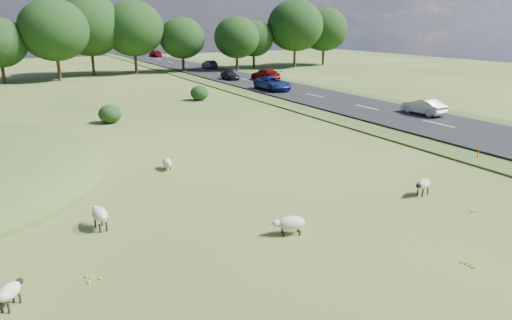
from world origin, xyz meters
The scene contains 16 objects.
ground centered at (0.00, 20.00, 0.00)m, with size 160.00×160.00×0.00m, color #34581B.
road centered at (20.00, 30.00, 0.12)m, with size 8.00×150.00×0.25m, color black.
treeline centered at (-1.06, 55.44, 6.57)m, with size 96.28×14.66×11.70m.
shrubs centered at (-0.32, 25.93, 0.71)m, with size 24.44×9.18×1.51m.
marker_post centered at (14.67, 0.65, 0.60)m, with size 0.06×0.06×1.20m, color #D8590C.
sheep_0 centered at (0.07, -2.23, 0.46)m, with size 1.33×0.86×0.73m.
sheep_2 centered at (-9.23, -2.38, 0.51)m, with size 0.85×0.99×0.73m.
sheep_3 centered at (-6.09, 1.67, 0.61)m, with size 0.64×1.24×0.88m.
sheep_4 centered at (-1.49, 7.65, 0.39)m, with size 0.56×1.10×0.62m.
sheep_5 centered at (7.63, -1.71, 0.55)m, with size 1.14×0.70×0.79m.
car_0 centered at (21.90, 11.22, 0.89)m, with size 1.37×3.91×1.29m, color silver.
car_1 centered at (21.90, 38.05, 1.02)m, with size 2.15×5.30×1.54m, color maroon.
car_2 centered at (18.10, 29.70, 0.99)m, with size 2.47×5.36×1.49m, color navy.
car_3 centered at (21.90, 57.16, 0.91)m, with size 1.39×3.98×1.31m, color black.
car_4 centered at (18.10, 41.11, 0.88)m, with size 1.48×3.68×1.25m, color black.
car_5 centered at (21.90, 88.51, 0.96)m, with size 1.98×4.88×1.42m, color maroon.
Camera 1 is at (-8.49, -15.34, 7.64)m, focal length 32.00 mm.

